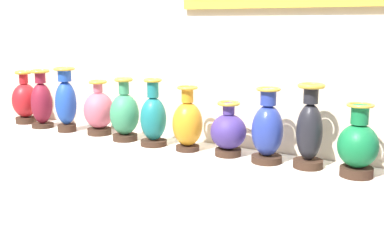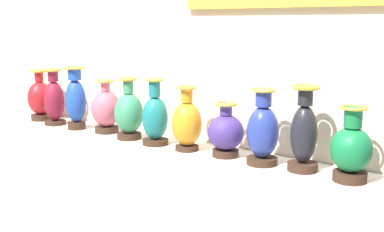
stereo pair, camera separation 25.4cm
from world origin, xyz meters
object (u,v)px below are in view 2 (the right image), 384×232
vase_sapphire (76,100)px  vase_indigo (226,133)px  vase_teal (155,118)px  vase_emerald (351,150)px  vase_amber (186,123)px  vase_crimson (40,98)px  vase_onyx (304,133)px  vase_rose (106,110)px  vase_jade (129,113)px  vase_cobalt (263,132)px  vase_burgundy (54,100)px

vase_sapphire → vase_indigo: vase_sapphire is taller
vase_teal → vase_emerald: 1.13m
vase_emerald → vase_amber: bearing=-179.0°
vase_crimson → vase_onyx: size_ratio=0.89×
vase_rose → vase_teal: (0.46, -0.05, 0.01)m
vase_jade → vase_onyx: bearing=1.6°
vase_teal → vase_emerald: (1.12, 0.02, -0.01)m
vase_rose → vase_amber: (0.68, -0.04, 0.00)m
vase_teal → vase_crimson: bearing=178.0°
vase_indigo → vase_cobalt: vase_cobalt is taller
vase_crimson → vase_jade: size_ratio=0.98×
vase_crimson → vase_teal: vase_teal is taller
vase_jade → vase_indigo: bearing=1.9°
vase_crimson → vase_indigo: bearing=-0.3°
vase_burgundy → vase_crimson: bearing=169.8°
vase_rose → vase_emerald: 1.58m
vase_rose → vase_burgundy: bearing=-174.5°
vase_amber → vase_onyx: bearing=2.8°
vase_jade → vase_emerald: (1.34, 0.01, -0.01)m
vase_onyx → vase_emerald: 0.24m
vase_cobalt → vase_emerald: vase_cobalt is taller
vase_amber → vase_rose: bearing=176.7°
vase_amber → vase_onyx: vase_onyx is taller
vase_teal → vase_indigo: (0.46, 0.03, -0.03)m
vase_crimson → vase_indigo: vase_crimson is taller
vase_amber → vase_onyx: 0.67m
vase_crimson → vase_onyx: bearing=0.0°
vase_onyx → vase_emerald: vase_onyx is taller
vase_rose → vase_onyx: vase_onyx is taller
vase_cobalt → vase_emerald: (0.44, 0.00, -0.02)m
vase_jade → vase_indigo: size_ratio=1.30×
vase_onyx → vase_amber: bearing=-177.2°
vase_rose → vase_cobalt: size_ratio=0.90×
vase_rose → vase_onyx: bearing=-0.2°
vase_burgundy → vase_indigo: bearing=1.2°
vase_cobalt → vase_emerald: bearing=0.4°
vase_burgundy → vase_cobalt: bearing=0.6°
vase_amber → vase_onyx: size_ratio=0.86×
vase_rose → vase_indigo: size_ratio=1.18×
vase_amber → vase_cobalt: vase_cobalt is taller
vase_sapphire → vase_jade: bearing=1.2°
vase_amber → vase_emerald: (0.90, 0.02, -0.01)m
vase_indigo → vase_teal: bearing=-176.2°
vase_teal → vase_indigo: 0.46m
vase_amber → vase_emerald: vase_amber is taller
vase_crimson → vase_sapphire: 0.45m
vase_crimson → vase_rose: bearing=0.5°
vase_teal → vase_amber: bearing=2.0°
vase_crimson → vase_jade: vase_jade is taller
vase_crimson → vase_rose: size_ratio=1.08×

